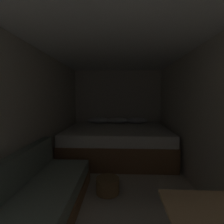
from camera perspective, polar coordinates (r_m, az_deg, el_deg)
ground_plane at (r=2.69m, az=1.08°, el=-25.12°), size 6.80×6.80×0.00m
wall_back at (r=4.76m, az=1.87°, el=1.19°), size 2.43×0.05×2.06m
wall_left at (r=2.66m, az=-25.47°, el=-2.37°), size 0.05×4.80×2.06m
wall_right at (r=2.60m, az=28.31°, el=-2.63°), size 0.05×4.80×2.06m
ceiling_slab at (r=2.44m, az=1.17°, el=22.60°), size 2.43×4.80×0.05m
bed at (r=3.95m, az=1.67°, el=-9.70°), size 2.21×1.75×0.82m
sofa_left at (r=2.14m, az=-25.16°, el=-27.10°), size 0.73×2.16×0.72m
wicker_basket at (r=2.65m, az=-1.44°, el=-23.01°), size 0.33×0.33×0.21m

